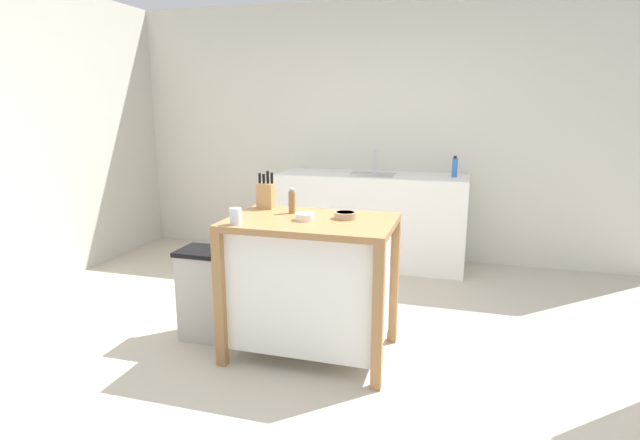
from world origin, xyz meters
name	(u,v)px	position (x,y,z in m)	size (l,w,h in m)	color
ground_plane	(313,366)	(0.00, 0.00, 0.00)	(6.47, 6.47, 0.00)	#BCB29E
wall_back	(384,133)	(0.00, 2.52, 1.30)	(5.47, 0.10, 2.60)	beige
wall_left	(50,137)	(-2.73, 0.96, 1.30)	(0.10, 3.12, 2.60)	beige
kitchen_island	(311,280)	(-0.06, 0.18, 0.50)	(1.02, 0.68, 0.89)	#9E7042
knife_block	(266,195)	(-0.45, 0.41, 0.98)	(0.11, 0.09, 0.25)	tan
bowl_stoneware_deep	(345,215)	(0.14, 0.25, 0.92)	(0.14, 0.14, 0.04)	tan
bowl_ceramic_wide	(305,216)	(-0.09, 0.14, 0.92)	(0.12, 0.12, 0.04)	silver
drinking_cup	(236,216)	(-0.44, -0.08, 0.94)	(0.07, 0.07, 0.10)	silver
pepper_grinder	(292,201)	(-0.23, 0.31, 0.97)	(0.04, 0.04, 0.17)	olive
trash_bin	(208,293)	(-0.81, 0.20, 0.32)	(0.36, 0.28, 0.63)	#B7B2A8
sink_counter	(371,219)	(-0.05, 2.17, 0.46)	(1.85, 0.60, 0.91)	white
sink_faucet	(375,162)	(-0.05, 2.31, 1.02)	(0.02, 0.02, 0.22)	#B7BCC1
bottle_hand_soap	(455,167)	(0.73, 2.20, 1.00)	(0.05, 0.05, 0.20)	blue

